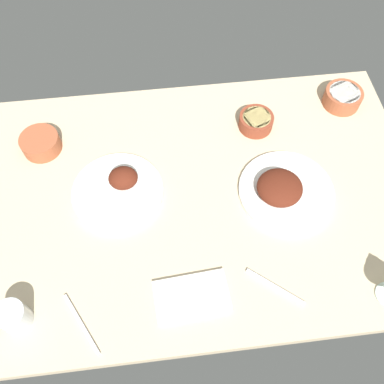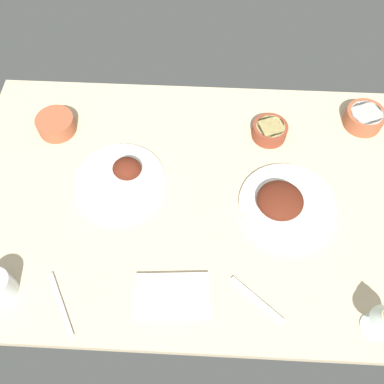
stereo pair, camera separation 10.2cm
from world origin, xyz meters
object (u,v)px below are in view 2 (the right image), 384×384
at_px(plate_center_main, 284,203).
at_px(plate_near_viewer, 122,178).
at_px(bowl_pasta, 270,130).
at_px(bowl_cream, 364,118).
at_px(folded_napkin, 172,294).
at_px(spoon_loose, 257,299).
at_px(bowl_onions, 56,124).
at_px(fork_loose, 61,303).

bearing_deg(plate_center_main, plate_near_viewer, 172.20).
bearing_deg(bowl_pasta, bowl_cream, 11.88).
height_order(folded_napkin, spoon_loose, folded_napkin).
bearing_deg(spoon_loose, folded_napkin, -141.27).
bearing_deg(bowl_pasta, spoon_loose, -95.65).
relative_size(bowl_onions, bowl_cream, 0.97).
xyz_separation_m(plate_near_viewer, folded_napkin, (0.18, -0.35, -0.01)).
height_order(plate_near_viewer, bowl_cream, plate_near_viewer).
bearing_deg(folded_napkin, spoon_loose, -0.63).
distance_m(bowl_onions, bowl_cream, 1.02).
distance_m(plate_near_viewer, plate_center_main, 0.49).
height_order(plate_center_main, bowl_cream, plate_center_main).
height_order(bowl_cream, bowl_pasta, bowl_cream).
distance_m(folded_napkin, fork_loose, 0.29).
height_order(bowl_pasta, fork_loose, bowl_pasta).
height_order(plate_near_viewer, plate_center_main, plate_near_viewer).
xyz_separation_m(bowl_cream, fork_loose, (-0.88, -0.65, -0.03)).
xyz_separation_m(plate_center_main, fork_loose, (-0.60, -0.32, -0.02)).
bearing_deg(plate_center_main, fork_loose, -151.90).
relative_size(bowl_pasta, folded_napkin, 0.58).
xyz_separation_m(bowl_onions, fork_loose, (0.13, -0.58, -0.03)).
xyz_separation_m(plate_center_main, bowl_onions, (-0.73, 0.26, 0.01)).
height_order(bowl_onions, bowl_cream, bowl_cream).
distance_m(plate_center_main, folded_napkin, 0.42).
distance_m(bowl_cream, spoon_loose, 0.72).
xyz_separation_m(bowl_onions, folded_napkin, (0.42, -0.54, -0.02)).
relative_size(plate_near_viewer, bowl_onions, 2.23).
bearing_deg(bowl_cream, spoon_loose, -120.96).
height_order(plate_center_main, folded_napkin, plate_center_main).
bearing_deg(spoon_loose, bowl_onions, 179.51).
height_order(plate_near_viewer, folded_napkin, plate_near_viewer).
height_order(plate_near_viewer, bowl_onions, plate_near_viewer).
distance_m(plate_near_viewer, bowl_cream, 0.82).
height_order(plate_center_main, spoon_loose, plate_center_main).
distance_m(bowl_pasta, spoon_loose, 0.55).
relative_size(plate_near_viewer, bowl_cream, 2.16).
height_order(plate_center_main, bowl_onions, plate_center_main).
distance_m(bowl_cream, folded_napkin, 0.85).
relative_size(plate_near_viewer, fork_loose, 1.51).
height_order(plate_near_viewer, spoon_loose, plate_near_viewer).
bearing_deg(spoon_loose, bowl_pasta, 123.72).
distance_m(bowl_cream, bowl_pasta, 0.32).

